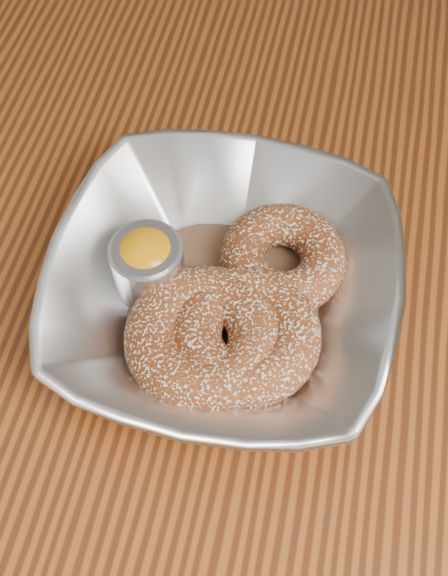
% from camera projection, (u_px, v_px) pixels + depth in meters
% --- Properties ---
extents(ground_plane, '(4.00, 4.00, 0.00)m').
position_uv_depth(ground_plane, '(167.00, 476.00, 1.18)').
color(ground_plane, '#565659').
rests_on(ground_plane, ground).
extents(table, '(1.20, 0.80, 0.75)m').
position_uv_depth(table, '(115.00, 291.00, 0.62)').
color(table, brown).
rests_on(table, ground_plane).
extents(serving_bowl, '(0.24, 0.24, 0.06)m').
position_uv_depth(serving_bowl, '(224.00, 288.00, 0.47)').
color(serving_bowl, silver).
rests_on(serving_bowl, table).
extents(parchment, '(0.20, 0.20, 0.00)m').
position_uv_depth(parchment, '(224.00, 303.00, 0.49)').
color(parchment, brown).
rests_on(parchment, table).
extents(donut_back, '(0.12, 0.12, 0.03)m').
position_uv_depth(donut_back, '(283.00, 258.00, 0.49)').
color(donut_back, brown).
rests_on(donut_back, parchment).
extents(donut_front, '(0.15, 0.15, 0.04)m').
position_uv_depth(donut_front, '(204.00, 338.00, 0.45)').
color(donut_front, brown).
rests_on(donut_front, parchment).
extents(donut_extra, '(0.12, 0.12, 0.04)m').
position_uv_depth(donut_extra, '(244.00, 335.00, 0.46)').
color(donut_extra, brown).
rests_on(donut_extra, parchment).
extents(ramekin, '(0.05, 0.05, 0.06)m').
position_uv_depth(ramekin, '(148.00, 265.00, 0.47)').
color(ramekin, silver).
rests_on(ramekin, table).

